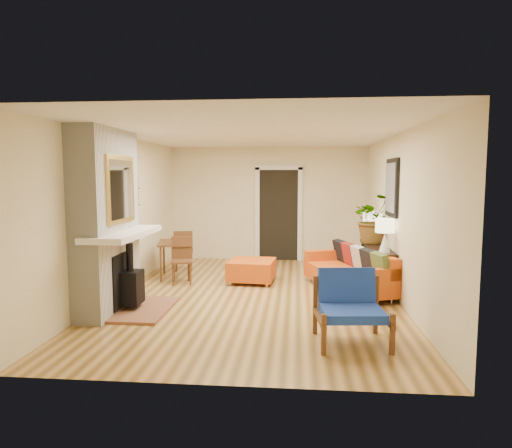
# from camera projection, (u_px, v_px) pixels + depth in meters

# --- Properties ---
(room_shell) EXTENTS (6.50, 6.50, 6.50)m
(room_shell) POSITION_uv_depth(u_px,v_px,m) (294.00, 208.00, 9.87)
(room_shell) COLOR tan
(room_shell) RESTS_ON ground
(fireplace) EXTENTS (1.09, 1.68, 2.60)m
(fireplace) POSITION_uv_depth(u_px,v_px,m) (109.00, 225.00, 6.51)
(fireplace) COLOR white
(fireplace) RESTS_ON ground
(sofa) EXTENTS (1.44, 2.13, 0.77)m
(sofa) POSITION_uv_depth(u_px,v_px,m) (352.00, 271.00, 7.70)
(sofa) COLOR silver
(sofa) RESTS_ON ground
(ottoman) EXTENTS (0.87, 0.87, 0.41)m
(ottoman) POSITION_uv_depth(u_px,v_px,m) (252.00, 269.00, 8.35)
(ottoman) COLOR silver
(ottoman) RESTS_ON ground
(blue_chair) EXTENTS (0.87, 0.86, 0.84)m
(blue_chair) POSITION_uv_depth(u_px,v_px,m) (350.00, 303.00, 5.37)
(blue_chair) COLOR brown
(blue_chair) RESTS_ON ground
(dining_table) EXTENTS (0.89, 1.60, 0.84)m
(dining_table) POSITION_uv_depth(u_px,v_px,m) (179.00, 249.00, 8.77)
(dining_table) COLOR brown
(dining_table) RESTS_ON ground
(console_table) EXTENTS (0.34, 1.85, 0.72)m
(console_table) POSITION_uv_depth(u_px,v_px,m) (377.00, 254.00, 7.97)
(console_table) COLOR black
(console_table) RESTS_ON ground
(lamp_near) EXTENTS (0.30, 0.30, 0.54)m
(lamp_near) POSITION_uv_depth(u_px,v_px,m) (385.00, 231.00, 7.25)
(lamp_near) COLOR white
(lamp_near) RESTS_ON console_table
(lamp_far) EXTENTS (0.30, 0.30, 0.54)m
(lamp_far) POSITION_uv_depth(u_px,v_px,m) (371.00, 223.00, 8.60)
(lamp_far) COLOR white
(lamp_far) RESTS_ON console_table
(houseplant) EXTENTS (0.94, 0.86, 0.89)m
(houseplant) POSITION_uv_depth(u_px,v_px,m) (374.00, 219.00, 8.21)
(houseplant) COLOR #1E5919
(houseplant) RESTS_ON console_table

